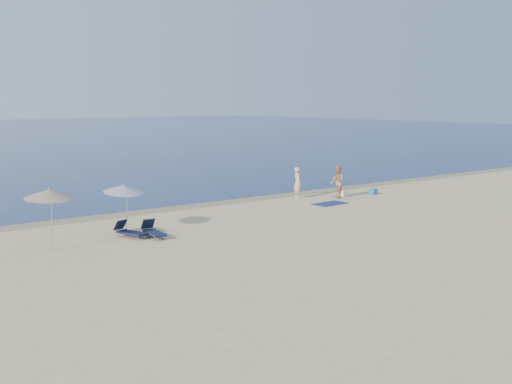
% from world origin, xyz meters
% --- Properties ---
extents(wet_sand_strip, '(240.00, 1.60, 0.00)m').
position_xyz_m(wet_sand_strip, '(0.00, 19.40, 0.00)').
color(wet_sand_strip, '#847254').
rests_on(wet_sand_strip, ground).
extents(person_left, '(0.65, 0.78, 1.83)m').
position_xyz_m(person_left, '(3.78, 17.94, 0.91)').
color(person_left, tan).
rests_on(person_left, ground).
extents(person_right, '(1.13, 1.17, 1.90)m').
position_xyz_m(person_right, '(5.67, 16.63, 0.95)').
color(person_right, '#B4785E').
rests_on(person_right, ground).
extents(beach_towel, '(2.03, 1.23, 0.03)m').
position_xyz_m(beach_towel, '(3.91, 15.39, 0.02)').
color(beach_towel, navy).
rests_on(beach_towel, ground).
extents(white_bag, '(0.40, 0.35, 0.32)m').
position_xyz_m(white_bag, '(6.68, 17.02, 0.16)').
color(white_bag, white).
rests_on(white_bag, ground).
extents(blue_cooler, '(0.55, 0.44, 0.34)m').
position_xyz_m(blue_cooler, '(8.43, 16.34, 0.17)').
color(blue_cooler, '#1F5EAA').
rests_on(blue_cooler, ground).
extents(umbrella_near, '(1.74, 1.76, 2.22)m').
position_xyz_m(umbrella_near, '(-8.45, 15.20, 1.91)').
color(umbrella_near, silver).
rests_on(umbrella_near, ground).
extents(umbrella_far, '(1.88, 1.90, 2.44)m').
position_xyz_m(umbrella_far, '(-12.05, 14.08, 2.15)').
color(umbrella_far, silver).
rests_on(umbrella_far, ground).
extents(lounger_left, '(0.89, 1.64, 0.69)m').
position_xyz_m(lounger_left, '(-8.69, 14.27, 0.25)').
color(lounger_left, '#121333').
rests_on(lounger_left, ground).
extents(lounger_right, '(0.71, 1.65, 0.70)m').
position_xyz_m(lounger_right, '(-7.90, 13.71, 0.26)').
color(lounger_right, '#121932').
rests_on(lounger_right, ground).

